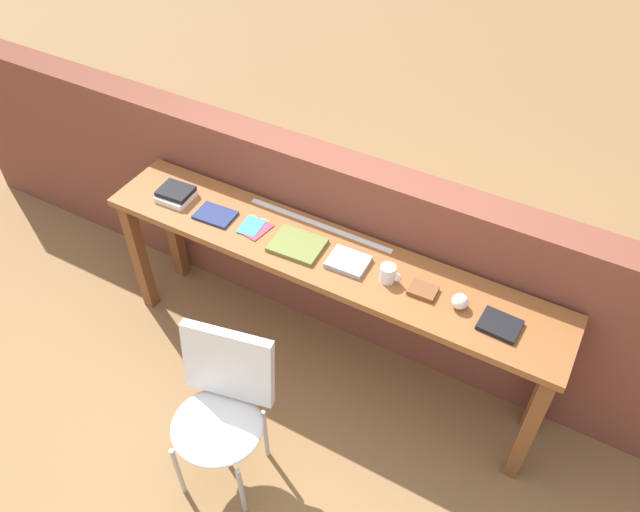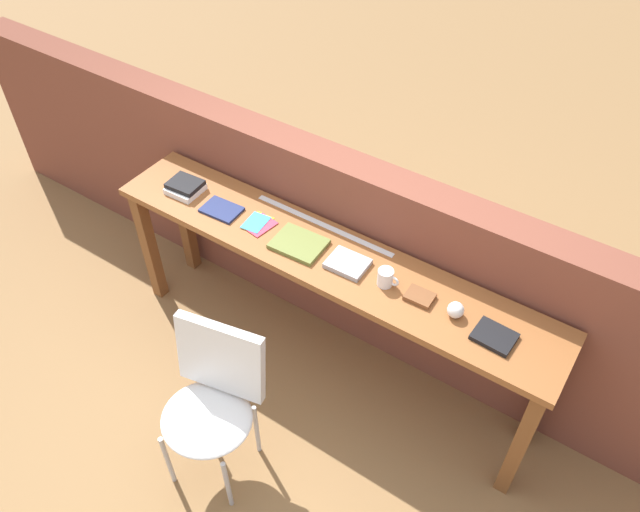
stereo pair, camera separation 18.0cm
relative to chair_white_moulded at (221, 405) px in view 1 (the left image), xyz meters
name	(u,v)px [view 1 (the left image)]	position (x,y,z in m)	size (l,w,h in m)	color
ground_plane	(299,395)	(0.10, 0.51, -0.53)	(40.00, 40.00, 0.00)	olive
brick_wall_back	(353,251)	(0.10, 1.15, 0.08)	(6.00, 0.20, 1.21)	brown
sideboard	(325,272)	(0.10, 0.81, 0.21)	(2.50, 0.44, 0.88)	brown
chair_white_moulded	(221,405)	(0.00, 0.00, 0.00)	(0.52, 0.53, 0.89)	white
book_stack_leftmost	(176,194)	(-0.82, 0.79, 0.38)	(0.19, 0.17, 0.06)	white
magazine_cycling	(215,215)	(-0.54, 0.77, 0.36)	(0.21, 0.15, 0.02)	navy
pamphlet_pile_colourful	(254,227)	(-0.31, 0.80, 0.36)	(0.16, 0.17, 0.01)	yellow
book_open_centre	(297,245)	(-0.04, 0.78, 0.36)	(0.26, 0.20, 0.02)	olive
book_grey_hardcover	(348,262)	(0.24, 0.80, 0.37)	(0.20, 0.16, 0.03)	#9E9EA3
mug	(388,274)	(0.46, 0.79, 0.40)	(0.11, 0.08, 0.09)	white
leather_journal_brown	(423,291)	(0.63, 0.80, 0.37)	(0.13, 0.10, 0.02)	brown
sports_ball_small	(460,301)	(0.81, 0.80, 0.39)	(0.08, 0.08, 0.08)	silver
book_repair_rightmost	(500,325)	(1.01, 0.78, 0.36)	(0.18, 0.14, 0.02)	black
ruler_metal_back_edge	(319,225)	(-0.02, 0.98, 0.35)	(0.84, 0.03, 0.00)	silver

